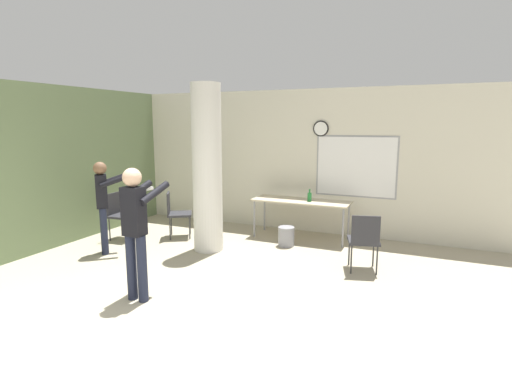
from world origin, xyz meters
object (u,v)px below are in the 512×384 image
Objects in this scene: bottle_on_table at (310,197)px; person_playing_front at (136,224)px; chair_by_left_wall at (120,212)px; chair_near_pillar at (176,211)px; chair_mid_room at (364,238)px; person_watching_back at (104,200)px; folding_table at (301,203)px.

bottle_on_table is 0.14× the size of person_playing_front.
person_playing_front reaches higher than chair_by_left_wall.
bottle_on_table is at bearing 19.38° from chair_near_pillar.
person_playing_front is (-2.38, -2.06, 0.45)m from chair_mid_room.
person_watching_back is at bearing -63.99° from chair_by_left_wall.
person_playing_front is at bearing -43.42° from chair_by_left_wall.
chair_by_left_wall is (-3.09, -1.41, -0.17)m from folding_table.
folding_table is at bearing 73.00° from person_playing_front.
bottle_on_table is 0.26× the size of chair_by_left_wall.
chair_near_pillar is (-2.37, -0.83, -0.31)m from bottle_on_table.
chair_mid_room is at bearing 40.84° from person_playing_front.
chair_by_left_wall is at bearing -157.52° from bottle_on_table.
person_playing_front is 1.07× the size of person_watching_back.
person_watching_back is at bearing -168.23° from chair_mid_room.
bottle_on_table is at bearing 70.00° from person_playing_front.
chair_near_pillar is at bearing -157.91° from folding_table.
chair_by_left_wall is (-3.26, -1.35, -0.31)m from bottle_on_table.
bottle_on_table is 0.15× the size of person_watching_back.
person_watching_back is (-2.90, -2.09, 0.08)m from bottle_on_table.
person_playing_front reaches higher than bottle_on_table.
chair_near_pillar is 0.57× the size of person_watching_back.
chair_by_left_wall is 0.57× the size of person_watching_back.
folding_table is at bearing 24.50° from chair_by_left_wall.
person_playing_front is (2.06, -1.95, 0.45)m from chair_by_left_wall.
chair_by_left_wall is 1.00× the size of chair_near_pillar.
chair_mid_room is at bearing 1.44° from chair_by_left_wall.
person_watching_back reaches higher than bottle_on_table.
chair_near_pillar is at bearing 66.98° from person_watching_back.
person_playing_front is at bearing -107.00° from folding_table.
bottle_on_table is 3.58m from person_watching_back.
person_watching_back is (-4.08, -0.85, 0.39)m from chair_mid_room.
chair_by_left_wall reaches higher than folding_table.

